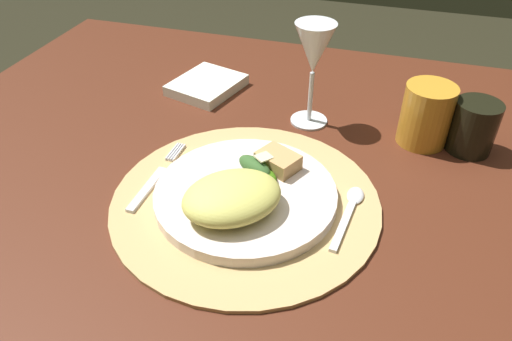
# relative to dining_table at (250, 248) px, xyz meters

# --- Properties ---
(dining_table) EXTENTS (1.17, 0.95, 0.73)m
(dining_table) POSITION_rel_dining_table_xyz_m (0.00, 0.00, 0.00)
(dining_table) COLOR #4C2213
(dining_table) RESTS_ON ground
(placemat) EXTENTS (0.38, 0.38, 0.01)m
(placemat) POSITION_rel_dining_table_xyz_m (0.02, -0.09, 0.19)
(placemat) COLOR tan
(placemat) RESTS_ON dining_table
(dinner_plate) EXTENTS (0.25, 0.25, 0.02)m
(dinner_plate) POSITION_rel_dining_table_xyz_m (0.02, -0.09, 0.20)
(dinner_plate) COLOR silver
(dinner_plate) RESTS_ON placemat
(pasta_serving) EXTENTS (0.17, 0.16, 0.04)m
(pasta_serving) POSITION_rel_dining_table_xyz_m (0.02, -0.13, 0.24)
(pasta_serving) COLOR #D4CE62
(pasta_serving) RESTS_ON dinner_plate
(salad_greens) EXTENTS (0.08, 0.07, 0.03)m
(salad_greens) POSITION_rel_dining_table_xyz_m (0.03, -0.05, 0.22)
(salad_greens) COLOR #517514
(salad_greens) RESTS_ON dinner_plate
(bread_piece) EXTENTS (0.07, 0.06, 0.02)m
(bread_piece) POSITION_rel_dining_table_xyz_m (0.05, -0.03, 0.22)
(bread_piece) COLOR tan
(bread_piece) RESTS_ON dinner_plate
(fork) EXTENTS (0.02, 0.17, 0.00)m
(fork) POSITION_rel_dining_table_xyz_m (-0.12, -0.09, 0.20)
(fork) COLOR silver
(fork) RESTS_ON placemat
(spoon) EXTENTS (0.03, 0.13, 0.01)m
(spoon) POSITION_rel_dining_table_xyz_m (0.17, -0.07, 0.20)
(spoon) COLOR silver
(spoon) RESTS_ON placemat
(napkin) EXTENTS (0.14, 0.15, 0.02)m
(napkin) POSITION_rel_dining_table_xyz_m (-0.15, 0.20, 0.20)
(napkin) COLOR white
(napkin) RESTS_ON dining_table
(wine_glass) EXTENTS (0.07, 0.07, 0.18)m
(wine_glass) POSITION_rel_dining_table_xyz_m (0.06, 0.15, 0.32)
(wine_glass) COLOR silver
(wine_glass) RESTS_ON dining_table
(amber_tumbler) EXTENTS (0.08, 0.08, 0.10)m
(amber_tumbler) POSITION_rel_dining_table_xyz_m (0.25, 0.14, 0.24)
(amber_tumbler) COLOR #C88927
(amber_tumbler) RESTS_ON dining_table
(dark_tumbler) EXTENTS (0.07, 0.07, 0.08)m
(dark_tumbler) POSITION_rel_dining_table_xyz_m (0.33, 0.14, 0.23)
(dark_tumbler) COLOR black
(dark_tumbler) RESTS_ON dining_table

